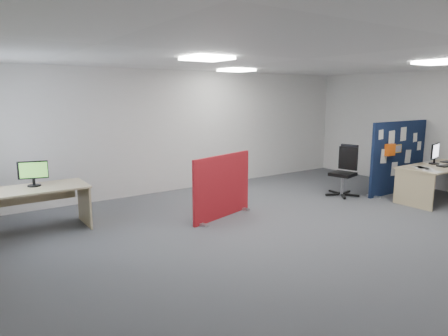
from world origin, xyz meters
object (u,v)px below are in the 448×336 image
second_desk (33,198)px  monitor_second (33,172)px  main_desk (438,173)px  monitor_main (435,153)px  office_chair (345,167)px  red_divider (222,187)px  navy_divider (398,157)px

second_desk → monitor_second: size_ratio=3.67×
main_desk → monitor_main: 0.42m
monitor_main → second_desk: size_ratio=0.31×
office_chair → red_divider: bearing=163.5°
monitor_main → office_chair: bearing=123.0°
monitor_main → office_chair: monitor_main is taller
monitor_main → office_chair: (-1.31, 1.22, -0.36)m
navy_divider → red_divider: navy_divider is taller
red_divider → second_desk: bearing=143.9°
monitor_second → monitor_main: bearing=-3.4°
main_desk → second_desk: same height
main_desk → office_chair: 1.84m
main_desk → second_desk: (-7.26, 2.56, -0.02)m
main_desk → red_divider: size_ratio=1.35×
monitor_second → office_chair: 6.10m
red_divider → monitor_second: monitor_second is taller
main_desk → monitor_second: 7.69m
navy_divider → monitor_main: size_ratio=3.95×
navy_divider → main_desk: (0.12, -0.83, -0.23)m
red_divider → monitor_second: bearing=142.3°
monitor_main → navy_divider: bearing=89.5°
monitor_main → main_desk: bearing=-128.8°
navy_divider → second_desk: bearing=166.4°
monitor_main → monitor_second: (-7.27, 2.51, -0.02)m
office_chair → main_desk: bearing=-59.7°
monitor_second → navy_divider: bearing=1.4°
navy_divider → second_desk: navy_divider is taller
monitor_second → red_divider: bearing=-5.4°
main_desk → red_divider: (-4.35, 1.53, -0.02)m
monitor_main → monitor_second: bearing=146.8°
navy_divider → office_chair: bearing=156.0°
navy_divider → monitor_second: (-7.10, 1.80, 0.15)m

